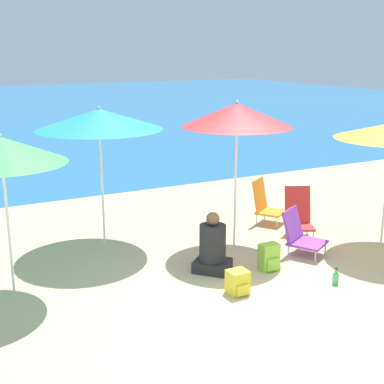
{
  "coord_description": "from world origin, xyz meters",
  "views": [
    {
      "loc": [
        -3.62,
        -5.13,
        3.06
      ],
      "look_at": [
        -0.02,
        1.73,
        1.0
      ],
      "focal_mm": 50.0,
      "sensor_mm": 36.0,
      "label": 1
    }
  ],
  "objects": [
    {
      "name": "beach_chair_orange",
      "position": [
        1.9,
        2.53,
        0.37
      ],
      "size": [
        0.67,
        0.69,
        0.8
      ],
      "rotation": [
        0.0,
        0.0,
        0.58
      ],
      "color": "silver",
      "rests_on": "ground"
    },
    {
      "name": "beach_chair_red",
      "position": [
        1.99,
        1.68,
        0.38
      ],
      "size": [
        0.64,
        0.7,
        0.83
      ],
      "rotation": [
        0.0,
        0.0,
        -0.45
      ],
      "color": "silver",
      "rests_on": "ground"
    },
    {
      "name": "beach_chair_purple",
      "position": [
        1.48,
        0.99,
        0.32
      ],
      "size": [
        0.74,
        0.77,
        0.69
      ],
      "rotation": [
        0.0,
        0.0,
        0.51
      ],
      "color": "silver",
      "rests_on": "ground"
    },
    {
      "name": "ground_plane",
      "position": [
        0.0,
        0.0,
        0.0
      ],
      "size": [
        60.0,
        60.0,
        0.0
      ],
      "primitive_type": "plane",
      "color": "#C6B284"
    },
    {
      "name": "person_seated_near",
      "position": [
        -0.06,
        1.03,
        0.35
      ],
      "size": [
        0.64,
        0.64,
        0.88
      ],
      "rotation": [
        0.0,
        0.0,
        0.74
      ],
      "color": "#262628",
      "rests_on": "ground"
    },
    {
      "name": "beach_umbrella_teal",
      "position": [
        -1.05,
        2.85,
        2.03
      ],
      "size": [
        1.98,
        1.98,
        2.23
      ],
      "color": "white",
      "rests_on": "ground"
    },
    {
      "name": "beach_umbrella_green",
      "position": [
        -2.7,
        1.62,
        1.88
      ],
      "size": [
        1.6,
        1.6,
        2.09
      ],
      "color": "white",
      "rests_on": "ground"
    },
    {
      "name": "beach_umbrella_red",
      "position": [
        0.77,
        1.77,
        2.11
      ],
      "size": [
        1.7,
        1.7,
        2.33
      ],
      "color": "white",
      "rests_on": "ground"
    },
    {
      "name": "backpack_yellow",
      "position": [
        -0.13,
        0.24,
        0.15
      ],
      "size": [
        0.26,
        0.26,
        0.31
      ],
      "color": "yellow",
      "rests_on": "ground"
    },
    {
      "name": "water_bottle",
      "position": [
        1.19,
        -0.13,
        0.09
      ],
      "size": [
        0.09,
        0.09,
        0.23
      ],
      "color": "#4CB266",
      "rests_on": "ground"
    },
    {
      "name": "backpack_lime",
      "position": [
        0.67,
        0.68,
        0.19
      ],
      "size": [
        0.28,
        0.21,
        0.4
      ],
      "color": "#8ECC3D",
      "rests_on": "ground"
    }
  ]
}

